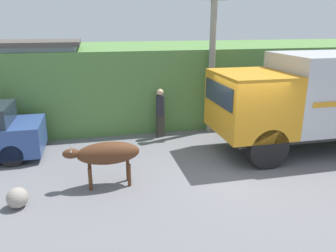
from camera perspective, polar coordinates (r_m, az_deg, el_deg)
ground_plane at (r=9.70m, az=11.69°, el=-7.10°), size 60.00×60.00×0.00m
hillside_embankment at (r=15.28m, az=1.66°, el=8.29°), size 32.00×6.08×3.04m
building_backdrop at (r=13.43m, az=-25.21°, el=6.10°), size 4.99×2.70×3.36m
cargo_truck at (r=11.53m, az=25.49°, el=4.69°), size 6.84×2.45×3.09m
brown_cow at (r=8.33m, az=-10.63°, el=-4.80°), size 1.88×0.57×1.17m
pedestrian_on_hill at (r=11.70m, az=-1.35°, el=2.74°), size 0.37×0.37×1.77m
utility_pole at (r=12.15m, az=7.69°, el=11.93°), size 0.90×0.23×5.42m
roadside_rock at (r=8.25m, az=-24.76°, el=-11.28°), size 0.47×0.47×0.47m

